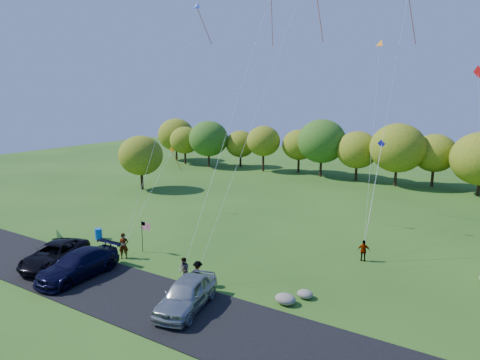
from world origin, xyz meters
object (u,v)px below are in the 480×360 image
(flyer_c, at_px, (198,274))
(minivan_silver, at_px, (186,294))
(minivan_dark, at_px, (54,254))
(trash_barrel, at_px, (98,234))
(flyer_a, at_px, (124,246))
(minivan_navy, at_px, (78,265))
(flyer_d, at_px, (364,251))
(park_bench, at_px, (61,239))
(flyer_b, at_px, (184,270))

(flyer_c, bearing_deg, minivan_silver, 127.38)
(minivan_dark, relative_size, trash_barrel, 6.47)
(minivan_dark, xyz_separation_m, flyer_a, (3.11, 3.64, 0.11))
(minivan_dark, bearing_deg, flyer_a, 29.03)
(minivan_navy, distance_m, flyer_c, 8.19)
(minivan_dark, relative_size, flyer_d, 3.61)
(minivan_navy, xyz_separation_m, trash_barrel, (-5.19, 6.00, -0.48))
(flyer_a, bearing_deg, park_bench, 143.01)
(park_bench, distance_m, trash_barrel, 3.03)
(flyer_d, xyz_separation_m, park_bench, (-21.68, -9.76, -0.20))
(flyer_a, height_order, flyer_b, flyer_a)
(minivan_silver, distance_m, flyer_a, 9.58)
(flyer_b, relative_size, flyer_c, 0.99)
(minivan_dark, bearing_deg, flyer_b, -3.97)
(flyer_a, distance_m, flyer_d, 17.74)
(flyer_c, distance_m, trash_barrel, 13.01)
(park_bench, xyz_separation_m, trash_barrel, (1.20, 2.78, -0.15))
(minivan_silver, height_order, flyer_d, minivan_silver)
(minivan_navy, relative_size, flyer_a, 3.07)
(flyer_c, bearing_deg, flyer_b, 12.02)
(flyer_b, bearing_deg, flyer_a, -172.69)
(minivan_navy, xyz_separation_m, flyer_b, (6.39, 3.24, -0.10))
(flyer_a, xyz_separation_m, flyer_c, (7.56, -0.81, -0.14))
(flyer_d, bearing_deg, minivan_dark, 15.26)
(flyer_c, bearing_deg, park_bench, 12.09)
(minivan_dark, relative_size, minivan_silver, 1.10)
(minivan_navy, distance_m, flyer_b, 7.17)
(minivan_navy, bearing_deg, trash_barrel, 128.71)
(minivan_silver, xyz_separation_m, flyer_d, (6.45, 12.53, -0.15))
(flyer_c, height_order, trash_barrel, flyer_c)
(flyer_b, bearing_deg, minivan_dark, -148.96)
(minivan_silver, bearing_deg, trash_barrel, 145.14)
(flyer_b, relative_size, flyer_d, 1.03)
(flyer_c, bearing_deg, trash_barrel, -0.24)
(flyer_c, height_order, park_bench, flyer_c)
(minivan_silver, distance_m, flyer_b, 3.71)
(minivan_silver, distance_m, trash_barrel, 15.09)
(flyer_d, bearing_deg, trash_barrel, -0.20)
(minivan_navy, xyz_separation_m, park_bench, (-6.39, 3.23, -0.32))
(minivan_navy, relative_size, trash_barrel, 6.68)
(minivan_navy, height_order, flyer_c, minivan_navy)
(flyer_d, relative_size, trash_barrel, 1.79)
(flyer_a, bearing_deg, flyer_c, -50.57)
(minivan_dark, relative_size, flyer_c, 3.45)
(minivan_navy, relative_size, minivan_silver, 1.14)
(minivan_navy, bearing_deg, flyer_b, 24.78)
(minivan_dark, relative_size, minivan_navy, 0.97)
(minivan_silver, bearing_deg, flyer_d, 49.45)
(minivan_dark, height_order, flyer_b, minivan_dark)
(flyer_a, distance_m, park_bench, 6.41)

